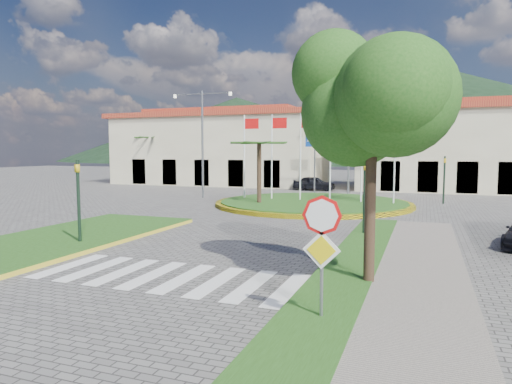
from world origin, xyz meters
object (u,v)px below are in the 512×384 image
(roundabout_island, at_px, (313,203))
(stop_sign, at_px, (322,238))
(deciduous_tree, at_px, (373,85))
(car_dark_b, at_px, (417,184))
(white_van, at_px, (238,179))
(car_dark_a, at_px, (314,183))

(roundabout_island, relative_size, stop_sign, 4.79)
(roundabout_island, distance_m, deciduous_tree, 18.55)
(car_dark_b, bearing_deg, white_van, 75.13)
(roundabout_island, bearing_deg, deciduous_tree, -72.09)
(roundabout_island, height_order, car_dark_a, roundabout_island)
(white_van, bearing_deg, deciduous_tree, -174.36)
(car_dark_a, bearing_deg, deciduous_tree, -167.31)
(stop_sign, height_order, white_van, stop_sign)
(white_van, height_order, car_dark_b, white_van)
(roundabout_island, distance_m, white_van, 18.28)
(roundabout_island, xyz_separation_m, stop_sign, (4.90, -20.04, 1.62))
(deciduous_tree, xyz_separation_m, car_dark_b, (0.60, 31.78, -4.63))
(stop_sign, height_order, car_dark_b, stop_sign)
(white_van, bearing_deg, stop_sign, -177.31)
(white_van, distance_m, car_dark_a, 9.25)
(stop_sign, xyz_separation_m, deciduous_tree, (0.60, 3.04, 3.38))
(deciduous_tree, xyz_separation_m, white_van, (-16.76, 31.39, -4.50))
(roundabout_island, xyz_separation_m, deciduous_tree, (5.50, -17.00, 5.00))
(white_van, height_order, car_dark_a, white_van)
(deciduous_tree, distance_m, car_dark_b, 32.12)
(stop_sign, height_order, deciduous_tree, deciduous_tree)
(deciduous_tree, bearing_deg, car_dark_b, 88.92)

